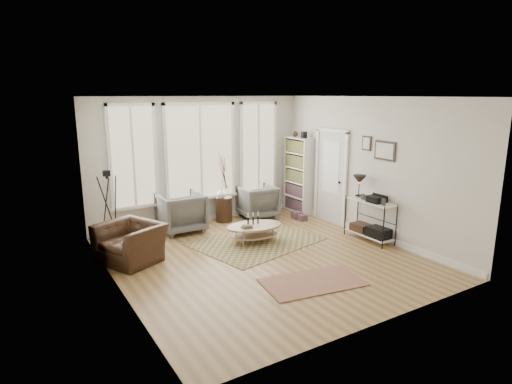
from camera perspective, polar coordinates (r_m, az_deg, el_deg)
room at (r=7.60m, az=1.08°, el=1.41°), size 5.50×5.54×2.90m
bay_window at (r=9.91m, az=-7.38°, el=5.07°), size 4.14×0.12×2.24m
door at (r=10.05m, az=9.98°, el=2.30°), size 0.09×1.06×2.22m
bookcase at (r=10.82m, az=5.67°, el=2.28°), size 0.31×0.85×2.06m
low_shelf at (r=9.05m, az=14.93°, el=-3.12°), size 0.38×1.08×1.30m
wall_art at (r=8.94m, az=16.20°, el=5.56°), size 0.04×0.88×0.44m
rug_main at (r=8.81m, az=0.09°, el=-6.56°), size 2.76×2.30×0.01m
rug_runner at (r=7.04m, az=7.55°, el=-11.80°), size 1.71×1.12×0.01m
coffee_table at (r=8.66m, az=-0.26°, el=-4.95°), size 1.23×0.86×0.53m
armchair_left at (r=9.48m, az=-9.98°, el=-2.67°), size 0.93×0.96×0.85m
armchair_right at (r=10.41m, az=0.17°, el=-1.26°), size 0.91×0.93×0.79m
side_table at (r=10.00m, az=-4.35°, el=0.42°), size 0.39×0.39×1.63m
vase at (r=9.94m, az=-4.67°, el=-0.16°), size 0.27×0.27×0.23m
accent_chair at (r=8.03m, az=-16.39°, el=-6.51°), size 1.37×1.30×0.69m
tripod_camera at (r=8.98m, az=-18.94°, el=-2.35°), size 0.52×0.52×1.49m
book_stack_near at (r=10.42m, az=5.47°, el=-3.08°), size 0.23×0.28×0.16m
book_stack_far at (r=10.26m, az=6.16°, el=-3.41°), size 0.18×0.23×0.14m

